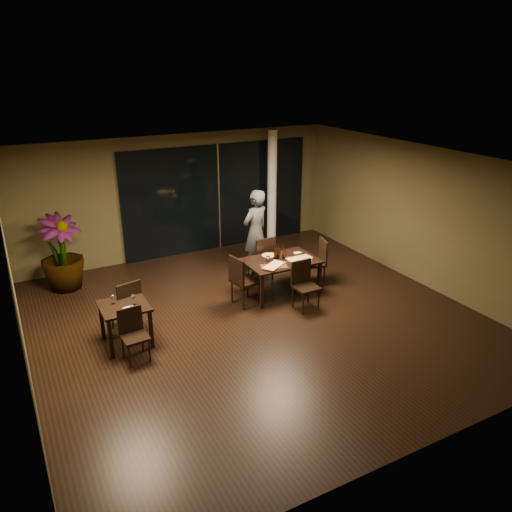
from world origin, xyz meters
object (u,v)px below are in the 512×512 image
at_px(chair_main_left, 242,278).
at_px(bottle_a, 276,252).
at_px(bottle_c, 278,252).
at_px(bottle_b, 284,252).
at_px(chair_side_far, 127,303).
at_px(main_table, 281,263).
at_px(potted_plant, 61,253).
at_px(chair_main_near, 304,282).
at_px(diner, 255,232).
at_px(chair_side_near, 133,331).
at_px(side_table, 125,312).
at_px(chair_main_right, 317,259).
at_px(chair_main_far, 263,256).

distance_m(chair_main_left, bottle_a, 0.97).
xyz_separation_m(bottle_a, bottle_c, (0.07, 0.02, -0.01)).
bearing_deg(bottle_b, chair_side_far, -178.10).
xyz_separation_m(main_table, bottle_c, (-0.01, 0.10, 0.22)).
relative_size(potted_plant, bottle_c, 5.47).
distance_m(chair_main_near, potted_plant, 5.16).
height_order(chair_main_near, bottle_b, bottle_b).
height_order(main_table, chair_side_far, chair_side_far).
xyz_separation_m(main_table, chair_main_near, (0.07, -0.78, -0.13)).
height_order(diner, bottle_a, diner).
relative_size(main_table, chair_side_near, 1.69).
xyz_separation_m(main_table, side_table, (-3.40, -0.50, -0.05)).
relative_size(main_table, bottle_a, 4.57).
bearing_deg(diner, main_table, 69.44).
relative_size(chair_main_near, bottle_b, 3.28).
bearing_deg(chair_main_right, chair_side_far, -72.25).
relative_size(chair_main_left, chair_main_right, 1.03).
xyz_separation_m(chair_side_far, bottle_b, (3.33, 0.11, 0.34)).
xyz_separation_m(main_table, bottle_a, (-0.09, 0.07, 0.24)).
bearing_deg(chair_main_left, chair_side_near, 100.51).
xyz_separation_m(potted_plant, bottle_c, (3.98, -2.28, 0.08)).
height_order(chair_main_left, bottle_c, same).
bearing_deg(chair_main_left, potted_plant, 40.87).
height_order(chair_main_right, chair_side_far, chair_main_right).
relative_size(main_table, chair_main_right, 1.47).
distance_m(diner, bottle_a, 1.14).
distance_m(chair_side_far, bottle_b, 3.35).
distance_m(potted_plant, bottle_b, 4.71).
xyz_separation_m(chair_main_left, chair_main_right, (1.93, 0.16, -0.02)).
height_order(chair_main_near, chair_side_near, chair_main_near).
bearing_deg(potted_plant, bottle_c, -29.82).
distance_m(chair_main_right, bottle_a, 1.10).
height_order(diner, potted_plant, diner).
distance_m(chair_side_far, bottle_a, 3.19).
height_order(chair_side_near, diner, diner).
distance_m(chair_main_near, bottle_a, 0.94).
height_order(chair_main_near, bottle_a, bottle_a).
bearing_deg(chair_main_far, potted_plant, -25.24).
bearing_deg(chair_side_far, bottle_c, 169.41).
distance_m(side_table, chair_main_left, 2.46).
relative_size(chair_side_far, bottle_a, 3.06).
xyz_separation_m(bottle_b, bottle_c, (-0.09, 0.08, 0.00)).
xyz_separation_m(chair_main_far, chair_side_near, (-3.37, -1.74, -0.09)).
height_order(chair_main_left, diner, diner).
bearing_deg(bottle_b, bottle_a, 161.47).
bearing_deg(chair_main_right, diner, -125.63).
height_order(main_table, side_table, same).
height_order(bottle_b, bottle_c, bottle_c).
xyz_separation_m(main_table, chair_side_near, (-3.40, -1.01, -0.18)).
bearing_deg(chair_main_far, bottle_a, 82.82).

